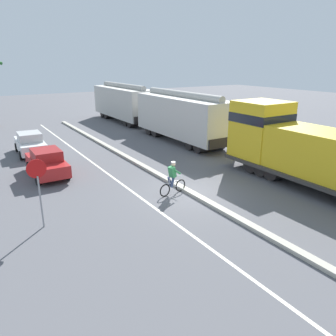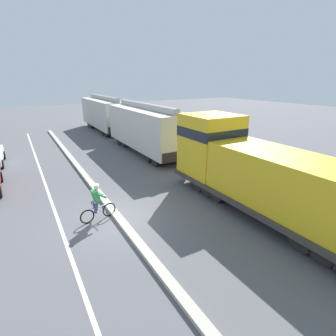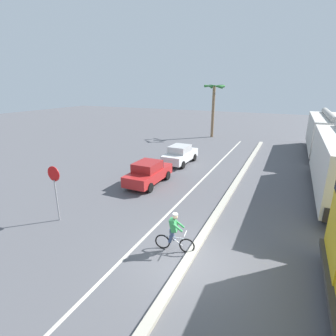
# 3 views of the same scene
# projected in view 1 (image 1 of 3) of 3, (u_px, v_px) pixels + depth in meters

# --- Properties ---
(ground_plane) EXTENTS (120.00, 120.00, 0.00)m
(ground_plane) POSITION_uv_depth(u_px,v_px,m) (189.00, 193.00, 16.89)
(ground_plane) COLOR #56565B
(median_curb) EXTENTS (0.36, 36.00, 0.16)m
(median_curb) POSITION_uv_depth(u_px,v_px,m) (136.00, 162.00, 21.71)
(median_curb) COLOR #B2AD9E
(median_curb) RESTS_ON ground
(lane_stripe) EXTENTS (0.14, 36.00, 0.01)m
(lane_stripe) POSITION_uv_depth(u_px,v_px,m) (102.00, 169.00, 20.53)
(lane_stripe) COLOR silver
(lane_stripe) RESTS_ON ground
(locomotive) EXTENTS (3.10, 11.61, 4.20)m
(locomotive) POSITION_uv_depth(u_px,v_px,m) (310.00, 153.00, 17.42)
(locomotive) COLOR gold
(locomotive) RESTS_ON ground
(hopper_car_lead) EXTENTS (2.90, 10.60, 4.18)m
(hopper_car_lead) POSITION_uv_depth(u_px,v_px,m) (182.00, 117.00, 27.14)
(hopper_car_lead) COLOR beige
(hopper_car_lead) RESTS_ON ground
(hopper_car_middle) EXTENTS (2.90, 10.60, 4.18)m
(hopper_car_middle) POSITION_uv_depth(u_px,v_px,m) (123.00, 103.00, 36.51)
(hopper_car_middle) COLOR beige
(hopper_car_middle) RESTS_ON ground
(parked_car_red) EXTENTS (1.84, 4.20, 1.62)m
(parked_car_red) POSITION_uv_depth(u_px,v_px,m) (47.00, 162.00, 19.19)
(parked_car_red) COLOR red
(parked_car_red) RESTS_ON ground
(parked_car_white) EXTENTS (1.93, 4.25, 1.62)m
(parked_car_white) POSITION_uv_depth(u_px,v_px,m) (30.00, 143.00, 23.69)
(parked_car_white) COLOR silver
(parked_car_white) RESTS_ON ground
(cyclist) EXTENTS (1.70, 0.52, 1.71)m
(cyclist) POSITION_uv_depth(u_px,v_px,m) (173.00, 179.00, 16.49)
(cyclist) COLOR black
(cyclist) RESTS_ON ground
(stop_sign) EXTENTS (0.76, 0.08, 2.88)m
(stop_sign) POSITION_uv_depth(u_px,v_px,m) (38.00, 180.00, 12.82)
(stop_sign) COLOR gray
(stop_sign) RESTS_ON ground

